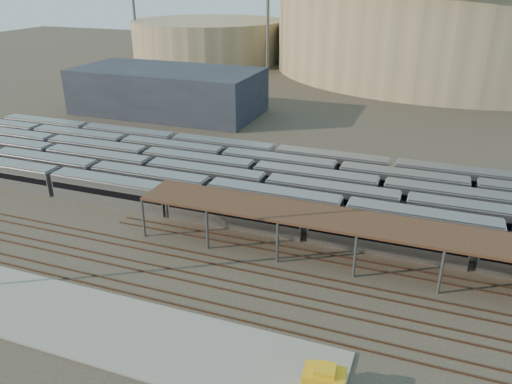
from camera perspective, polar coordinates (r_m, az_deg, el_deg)
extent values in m
plane|color=#383026|center=(58.64, -6.56, -6.91)|extent=(420.00, 420.00, 0.00)
cube|color=gray|center=(50.81, -19.61, -13.57)|extent=(50.00, 9.00, 0.20)
cube|color=#A3A2A7|center=(67.53, -9.73, -1.07)|extent=(112.00, 2.90, 3.60)
cube|color=#A3A2A7|center=(69.29, -5.39, -0.16)|extent=(112.00, 2.90, 3.60)
cube|color=#A3A2A7|center=(70.42, 1.10, 0.35)|extent=(112.00, 2.90, 3.60)
cube|color=#A3A2A7|center=(75.12, -0.24, 1.90)|extent=(112.00, 2.90, 3.60)
cube|color=#A3A2A7|center=(81.23, -3.78, 3.56)|extent=(112.00, 2.90, 3.60)
cube|color=#A3A2A7|center=(82.35, 2.20, 3.88)|extent=(112.00, 2.90, 3.60)
cylinder|color=#55565A|center=(62.11, -12.75, -2.91)|extent=(0.30, 0.30, 5.00)
cylinder|color=#55565A|center=(66.21, -10.27, -0.97)|extent=(0.30, 0.30, 5.00)
cylinder|color=#55565A|center=(58.20, -5.60, -4.29)|extent=(0.30, 0.30, 5.00)
cylinder|color=#55565A|center=(62.55, -3.46, -2.13)|extent=(0.30, 0.30, 5.00)
cylinder|color=#55565A|center=(55.35, 2.47, -5.77)|extent=(0.30, 0.30, 5.00)
cylinder|color=#55565A|center=(59.91, 4.08, -3.37)|extent=(0.30, 0.30, 5.00)
cylinder|color=#55565A|center=(53.74, 11.25, -7.24)|extent=(0.30, 0.30, 5.00)
cylinder|color=#55565A|center=(58.42, 12.18, -4.65)|extent=(0.30, 0.30, 5.00)
cylinder|color=#55565A|center=(53.46, 20.41, -8.58)|extent=(0.30, 0.30, 5.00)
cylinder|color=#55565A|center=(58.16, 20.56, -5.86)|extent=(0.30, 0.30, 5.00)
cube|color=#342315|center=(54.52, 16.41, -4.13)|extent=(60.00, 6.00, 0.30)
cube|color=#4C3323|center=(57.28, -7.35, -7.66)|extent=(170.00, 0.12, 0.18)
cube|color=#4C3323|center=(58.41, -6.67, -6.95)|extent=(170.00, 0.12, 0.18)
cube|color=#4C3323|center=(54.35, -9.30, -9.68)|extent=(170.00, 0.12, 0.18)
cube|color=#4C3323|center=(55.43, -8.54, -8.90)|extent=(170.00, 0.12, 0.18)
cube|color=#4C3323|center=(51.56, -11.50, -11.92)|extent=(170.00, 0.12, 0.18)
cube|color=#4C3323|center=(52.59, -10.64, -11.06)|extent=(170.00, 0.12, 0.18)
cylinder|color=gray|center=(185.30, 21.79, 17.28)|extent=(116.00, 116.00, 28.00)
cylinder|color=gray|center=(194.99, -5.37, 16.94)|extent=(56.00, 56.00, 14.00)
cube|color=#1E232D|center=(118.27, -10.05, 11.31)|extent=(42.00, 20.00, 10.00)
cylinder|color=#55565A|center=(164.12, 1.36, 19.63)|extent=(1.00, 1.00, 36.00)
cylinder|color=#55565A|center=(197.64, -13.80, 19.70)|extent=(1.00, 1.00, 36.00)
cylinder|color=#55565A|center=(207.72, 11.79, 20.04)|extent=(1.00, 1.00, 36.00)
cube|color=gold|center=(40.90, 7.77, -20.77)|extent=(3.41, 2.32, 2.02)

